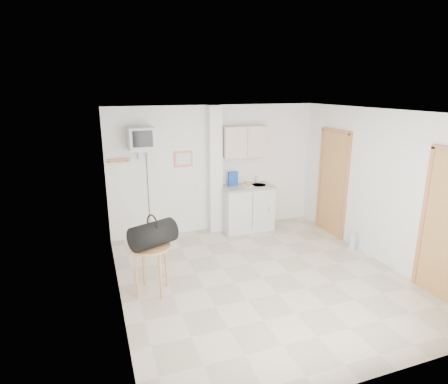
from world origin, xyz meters
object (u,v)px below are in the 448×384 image
object	(u,v)px
crt_television	(141,139)
round_table	(151,253)
duffel_bag	(153,234)
water_bottle	(352,241)

from	to	relation	value
crt_television	round_table	distance (m)	2.29
duffel_bag	water_bottle	bearing A→B (deg)	-19.40
round_table	duffel_bag	world-z (taller)	duffel_bag
crt_television	round_table	bearing A→B (deg)	-96.19
round_table	duffel_bag	distance (m)	0.29
round_table	water_bottle	world-z (taller)	round_table
round_table	crt_television	bearing A→B (deg)	83.81
crt_television	water_bottle	size ratio (longest dim) A/B	6.19
water_bottle	duffel_bag	bearing A→B (deg)	-175.90
round_table	water_bottle	xyz separation A→B (m)	(3.63, 0.23, -0.44)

